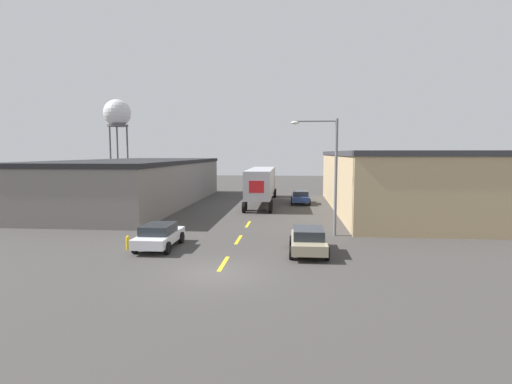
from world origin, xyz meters
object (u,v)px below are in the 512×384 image
parked_car_left_near (159,235)px  fire_hydrant (128,243)px  parked_car_right_near (308,240)px  semi_truck (262,182)px  water_tower (117,114)px  street_lamp (330,167)px  parked_car_right_far (300,197)px

parked_car_left_near → fire_hydrant: parked_car_left_near is taller
parked_car_right_near → semi_truck: bearing=101.0°
parked_car_right_near → water_tower: water_tower is taller
parked_car_left_near → water_tower: (-22.65, 45.34, 11.46)m
parked_car_left_near → parked_car_right_near: (8.67, -0.49, 0.00)m
water_tower → street_lamp: size_ratio=1.89×
street_lamp → fire_hydrant: (-11.92, -5.02, -4.20)m
fire_hydrant → water_tower: bearing=114.6°
parked_car_right_near → street_lamp: size_ratio=0.57×
street_lamp → semi_truck: bearing=109.0°
semi_truck → water_tower: size_ratio=1.08×
parked_car_right_far → parked_car_right_near: (0.00, -21.83, 0.00)m
semi_truck → parked_car_right_far: (4.24, -0.04, -1.61)m
semi_truck → parked_car_right_far: size_ratio=3.62×
parked_car_right_near → street_lamp: (1.58, 4.97, 3.84)m
semi_truck → street_lamp: bearing=-71.7°
parked_car_right_near → fire_hydrant: (-10.35, -0.05, -0.36)m
semi_truck → parked_car_left_near: semi_truck is taller
parked_car_right_far → street_lamp: size_ratio=0.57×
water_tower → street_lamp: bearing=-51.2°
semi_truck → fire_hydrant: bearing=-106.3°
semi_truck → parked_car_left_near: size_ratio=3.62×
parked_car_left_near → fire_hydrant: bearing=-162.2°
parked_car_right_near → street_lamp: bearing=72.4°
water_tower → street_lamp: water_tower is taller
parked_car_right_far → street_lamp: street_lamp is taller
parked_car_left_near → fire_hydrant: size_ratio=5.42×
semi_truck → parked_car_left_near: 21.90m
parked_car_left_near → fire_hydrant: (-1.68, -0.54, -0.36)m
parked_car_right_far → parked_car_left_near: (-8.67, -21.34, 0.00)m
parked_car_left_near → water_tower: size_ratio=0.30×
water_tower → fire_hydrant: size_ratio=18.10×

